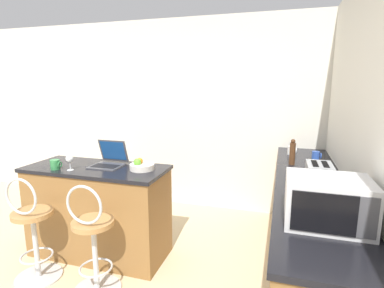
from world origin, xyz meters
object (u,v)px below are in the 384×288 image
object	(u,v)px
mug_blue	(316,156)
bar_stool_far	(93,243)
mug_red	(349,198)
mug_green	(55,165)
fruit_bowl	(141,166)
mug_white	(292,150)
laptop	(110,159)
microwave	(327,202)
bar_stool_near	(33,233)
wine_glass_tall	(70,159)
toaster	(319,176)
pepper_mill	(292,152)

from	to	relation	value
mug_blue	bar_stool_far	bearing A→B (deg)	-141.47
mug_red	mug_green	world-z (taller)	same
fruit_bowl	mug_green	world-z (taller)	fruit_bowl
bar_stool_far	mug_white	bearing A→B (deg)	46.84
mug_blue	laptop	bearing A→B (deg)	-158.48
bar_stool_far	microwave	distance (m)	1.81
bar_stool_near	mug_white	world-z (taller)	mug_white
mug_red	wine_glass_tall	world-z (taller)	wine_glass_tall
toaster	fruit_bowl	world-z (taller)	toaster
bar_stool_near	mug_blue	world-z (taller)	mug_blue
toaster	microwave	bearing A→B (deg)	-92.12
wine_glass_tall	mug_green	world-z (taller)	wine_glass_tall
microwave	mug_white	distance (m)	1.80
bar_stool_near	mug_green	distance (m)	0.63
laptop	microwave	size ratio (longest dim) A/B	0.66
bar_stool_far	laptop	world-z (taller)	laptop
bar_stool_near	mug_green	bearing A→B (deg)	91.65
laptop	mug_red	world-z (taller)	laptop
laptop	mug_blue	xyz separation A→B (m)	(2.00, 0.79, -0.01)
mug_green	mug_red	bearing A→B (deg)	-3.17
mug_red	fruit_bowl	size ratio (longest dim) A/B	0.43
laptop	mug_white	distance (m)	2.03
microwave	pepper_mill	xyz separation A→B (m)	(-0.16, 1.34, -0.01)
mug_red	laptop	bearing A→B (deg)	168.60
laptop	mug_red	size ratio (longest dim) A/B	2.99
laptop	toaster	xyz separation A→B (m)	(1.94, -0.13, 0.04)
bar_stool_near	microwave	size ratio (longest dim) A/B	2.12
mug_green	microwave	bearing A→B (deg)	-11.98
microwave	mug_red	size ratio (longest dim) A/B	4.52
bar_stool_near	laptop	bearing A→B (deg)	57.72
mug_blue	pepper_mill	distance (m)	0.34
wine_glass_tall	pepper_mill	bearing A→B (deg)	22.57
bar_stool_far	mug_white	size ratio (longest dim) A/B	9.60
pepper_mill	mug_green	xyz separation A→B (m)	(-2.17, -0.85, -0.08)
mug_white	fruit_bowl	bearing A→B (deg)	-142.29
mug_red	pepper_mill	distance (m)	1.05
laptop	microwave	distance (m)	2.06
mug_white	mug_blue	bearing A→B (deg)	-43.17
laptop	mug_blue	size ratio (longest dim) A/B	2.98
mug_red	pepper_mill	bearing A→B (deg)	109.19
mug_blue	mug_white	distance (m)	0.33
bar_stool_far	fruit_bowl	distance (m)	0.80
mug_white	toaster	bearing A→B (deg)	-81.37
bar_stool_near	laptop	world-z (taller)	laptop
laptop	wine_glass_tall	xyz separation A→B (m)	(-0.25, -0.27, 0.04)
mug_red	pepper_mill	size ratio (longest dim) A/B	0.39
mug_green	mug_white	bearing A→B (deg)	30.87
mug_green	mug_white	world-z (taller)	mug_white
bar_stool_near	microwave	distance (m)	2.40
microwave	fruit_bowl	bearing A→B (deg)	154.82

